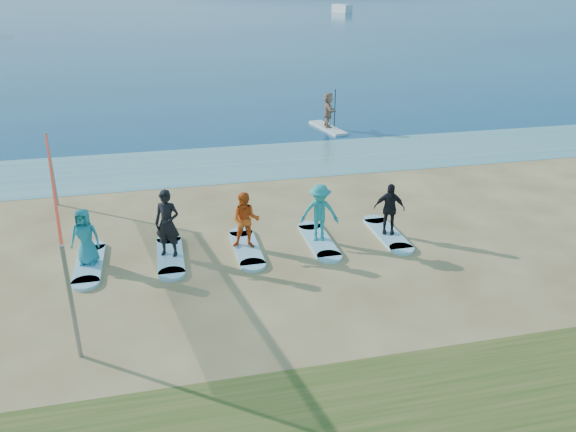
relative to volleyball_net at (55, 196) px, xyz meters
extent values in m
plane|color=tan|center=(7.20, -2.81, -1.90)|extent=(600.00, 600.00, 0.00)
plane|color=teal|center=(7.20, 7.69, -1.90)|extent=(600.00, 600.00, 0.00)
plane|color=navy|center=(7.20, 157.19, -1.90)|extent=(600.00, 600.00, 0.00)
cylinder|color=gray|center=(0.81, -4.43, -0.65)|extent=(0.09, 0.09, 2.50)
cylinder|color=gray|center=(-0.81, 4.43, -0.65)|extent=(0.09, 0.09, 2.50)
cube|color=black|center=(0.00, 0.00, 0.00)|extent=(1.66, 8.86, 1.00)
cube|color=#B02312|center=(0.00, 0.00, 0.52)|extent=(1.69, 8.86, 0.10)
cube|color=silver|center=(11.09, 12.28, -1.84)|extent=(1.23, 3.08, 0.12)
imported|color=tan|center=(11.09, 12.28, -0.92)|extent=(0.69, 1.65, 1.73)
cube|color=silver|center=(44.56, 112.15, -1.90)|extent=(3.23, 5.99, 1.71)
cube|color=#93CDE3|center=(0.63, -0.39, -1.86)|extent=(0.70, 2.20, 0.09)
imported|color=teal|center=(0.63, -0.39, -1.05)|extent=(0.83, 0.62, 1.53)
cube|color=#93CDE3|center=(2.75, -0.39, -1.86)|extent=(0.70, 2.20, 0.09)
imported|color=black|center=(2.75, -0.39, -0.88)|extent=(0.80, 0.67, 1.86)
cube|color=#93CDE3|center=(4.87, -0.39, -1.86)|extent=(0.70, 2.20, 0.09)
imported|color=#D65116|center=(4.87, -0.39, -1.01)|extent=(0.91, 0.78, 1.61)
cube|color=#93CDE3|center=(6.99, -0.39, -1.86)|extent=(0.70, 2.20, 0.09)
imported|color=teal|center=(6.99, -0.39, -0.97)|extent=(1.21, 0.88, 1.68)
cube|color=#93CDE3|center=(9.12, -0.39, -1.86)|extent=(0.70, 2.20, 0.09)
imported|color=black|center=(9.12, -0.39, -1.05)|extent=(0.97, 0.65, 1.54)
camera|label=1|loc=(2.79, -14.50, 5.17)|focal=35.00mm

